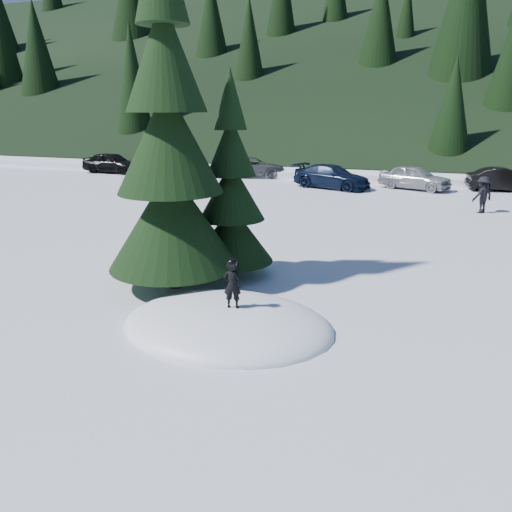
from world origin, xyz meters
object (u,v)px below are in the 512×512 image
(car_3, at_px, (332,177))
(car_4, at_px, (415,177))
(adult_2, at_px, (483,195))
(car_0, at_px, (112,163))
(car_1, at_px, (171,166))
(spruce_short, at_px, (232,198))
(car_5, at_px, (504,180))
(spruce_tall, at_px, (169,154))
(child_skier, at_px, (232,285))
(car_2, at_px, (252,167))

(car_3, xyz_separation_m, car_4, (4.45, 1.13, 0.01))
(car_3, bearing_deg, adult_2, -104.43)
(car_0, distance_m, car_1, 4.52)
(spruce_short, height_order, car_5, spruce_short)
(spruce_tall, height_order, car_5, spruce_tall)
(car_0, bearing_deg, child_skier, -139.82)
(car_0, distance_m, car_4, 20.45)
(car_1, relative_size, car_3, 0.81)
(spruce_tall, bearing_deg, car_4, 75.38)
(child_skier, xyz_separation_m, car_2, (-7.88, 22.48, -0.31))
(car_0, distance_m, car_2, 10.10)
(spruce_tall, bearing_deg, child_skier, -38.49)
(car_2, height_order, car_3, same)
(car_0, relative_size, car_3, 0.93)
(adult_2, relative_size, car_3, 0.35)
(spruce_tall, height_order, car_3, spruce_tall)
(spruce_short, height_order, child_skier, spruce_short)
(car_2, bearing_deg, car_3, -134.06)
(spruce_short, xyz_separation_m, car_5, (8.55, 18.35, -1.47))
(spruce_tall, distance_m, car_5, 22.10)
(car_3, bearing_deg, spruce_short, -160.23)
(spruce_tall, height_order, car_4, spruce_tall)
(spruce_tall, distance_m, adult_2, 15.34)
(car_4, relative_size, car_5, 1.02)
(car_3, relative_size, car_5, 1.17)
(car_1, bearing_deg, spruce_short, -123.46)
(child_skier, bearing_deg, spruce_tall, -50.97)
(spruce_short, height_order, car_1, spruce_short)
(spruce_tall, bearing_deg, car_1, 119.35)
(spruce_tall, relative_size, spruce_short, 1.60)
(car_0, distance_m, car_3, 16.08)
(child_skier, xyz_separation_m, car_5, (7.20, 21.62, -0.33))
(adult_2, xyz_separation_m, car_1, (-19.01, 6.77, -0.18))
(spruce_short, xyz_separation_m, car_2, (-6.53, 19.21, -1.45))
(car_4, bearing_deg, adult_2, -131.61)
(spruce_tall, relative_size, car_4, 2.18)
(child_skier, distance_m, car_1, 25.34)
(child_skier, height_order, car_2, child_skier)
(car_0, xyz_separation_m, car_1, (4.51, 0.26, -0.11))
(spruce_tall, height_order, child_skier, spruce_tall)
(child_skier, height_order, car_5, child_skier)
(car_0, bearing_deg, car_2, -82.90)
(spruce_short, distance_m, car_5, 20.30)
(car_1, bearing_deg, car_4, -70.12)
(spruce_short, relative_size, car_0, 1.28)
(adult_2, bearing_deg, car_5, -145.84)
(car_2, bearing_deg, spruce_short, -178.54)
(spruce_tall, height_order, car_1, spruce_tall)
(spruce_tall, xyz_separation_m, child_skier, (2.35, -1.87, -2.35))
(car_3, height_order, car_4, car_4)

